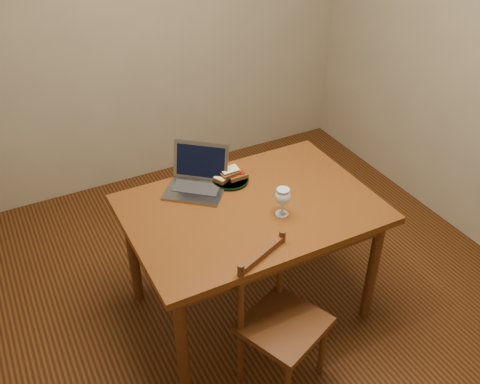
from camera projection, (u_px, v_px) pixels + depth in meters
name	position (u px, v px, depth m)	size (l,w,h in m)	color
floor	(253.00, 294.00, 3.30)	(3.20, 3.20, 0.02)	black
back_wall	(145.00, 12.00, 3.73)	(3.20, 0.02, 2.60)	gray
table	(251.00, 219.00, 2.84)	(1.30, 0.90, 0.74)	#53240D
chair	(281.00, 315.00, 2.57)	(0.49, 0.48, 0.41)	#3F210D
plate	(230.00, 180.00, 2.98)	(0.21, 0.21, 0.02)	black
sandwich_cheese	(224.00, 177.00, 2.96)	(0.11, 0.06, 0.03)	#381E0C
sandwich_tomato	(237.00, 175.00, 2.97)	(0.11, 0.06, 0.03)	#381E0C
sandwich_top	(230.00, 172.00, 2.96)	(0.11, 0.07, 0.04)	#381E0C
milk_glass	(282.00, 202.00, 2.69)	(0.08, 0.08, 0.16)	white
laptop	(198.00, 177.00, 2.91)	(0.42, 0.41, 0.22)	slate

